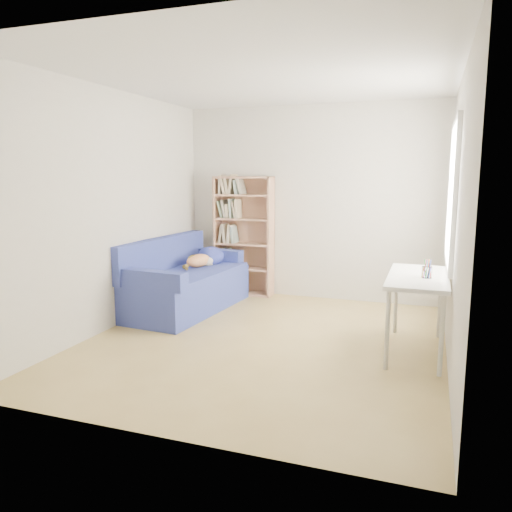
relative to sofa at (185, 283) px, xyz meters
The scene contains 6 objects.
ground 1.63m from the sofa, 32.61° to the right, with size 4.00×4.00×0.00m, color #A78A4B.
room_shell 2.10m from the sofa, 29.77° to the right, with size 3.54×4.04×2.62m.
sofa is the anchor object (origin of this frame).
bookshelf 1.16m from the sofa, 67.20° to the left, with size 0.83×0.26×1.66m.
desk 2.89m from the sofa, 13.20° to the right, with size 0.54×1.18×0.75m.
pen_cup 3.01m from the sofa, 14.57° to the right, with size 0.09×0.09×0.18m.
Camera 1 is at (1.54, -4.63, 1.69)m, focal length 35.00 mm.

